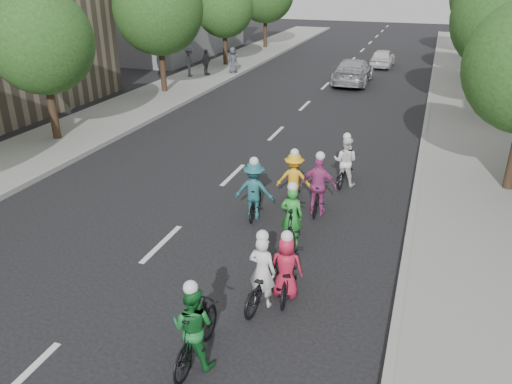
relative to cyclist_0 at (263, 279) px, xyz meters
The scene contains 24 objects.
ground 3.63m from the cyclist_0, 156.41° to the left, with size 120.00×120.00×0.00m, color black.
sidewalk_left 16.07m from the cyclist_0, 134.62° to the left, with size 4.00×80.00×0.15m, color gray.
curb_left 14.77m from the cyclist_0, 129.22° to the left, with size 0.18×80.00×0.18m, color #999993.
sidewalk_right 12.38m from the cyclist_0, 67.58° to the left, with size 4.00×80.00×0.15m, color gray.
curb_right 11.77m from the cyclist_0, 76.40° to the left, with size 0.18×80.00×0.18m, color #999993.
bldg_sw 35.35m from the cyclist_0, 123.23° to the left, with size 10.00×14.00×8.00m, color slate.
tree_l_2 14.09m from the cyclist_0, 147.08° to the left, with size 4.00×4.00×5.97m.
tree_l_3 20.43m from the cyclist_0, 124.94° to the left, with size 4.80×4.80×6.93m.
tree_l_4 28.11m from the cyclist_0, 114.30° to the left, with size 4.00×4.00×5.97m.
tree_r_1 18.33m from the cyclist_0, 72.05° to the left, with size 4.80×4.80×6.93m.
tree_r_2 26.83m from the cyclist_0, 78.04° to the left, with size 4.00×4.00×5.97m.
cyclist_0 is the anchor object (origin of this frame).
cyclist_1 2.15m from the cyclist_0, 105.91° to the right, with size 0.80×1.91×1.76m.
cyclist_2 5.04m from the cyclist_0, 98.14° to the left, with size 1.12×1.61×1.76m.
cyclist_3 4.57m from the cyclist_0, 88.26° to the left, with size 1.04×1.52×1.91m.
cyclist_4 0.58m from the cyclist_0, 47.45° to the left, with size 0.82×1.76×1.61m.
cyclist_5 2.65m from the cyclist_0, 92.46° to the left, with size 0.66×1.82×1.74m.
cyclist_6 6.99m from the cyclist_0, 86.13° to the left, with size 0.83×1.76×1.78m.
cyclist_7 4.01m from the cyclist_0, 112.29° to the left, with size 1.17×1.58×1.85m.
follow_car_lead 22.73m from the cyclist_0, 94.67° to the left, with size 2.09×5.13×1.49m, color #B8B9BE.
follow_car_trail 29.03m from the cyclist_0, 91.56° to the left, with size 1.49×3.70×1.26m, color silver.
spectator_0 23.86m from the cyclist_0, 119.97° to the left, with size 1.20×0.69×1.86m, color #494752.
spectator_1 24.17m from the cyclist_0, 117.52° to the left, with size 0.94×0.39×1.61m, color #4B4A56.
spectator_2 24.68m from the cyclist_0, 113.35° to the left, with size 0.81×0.52×1.65m, color #464852.
Camera 1 is at (6.08, -9.80, 6.59)m, focal length 35.00 mm.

